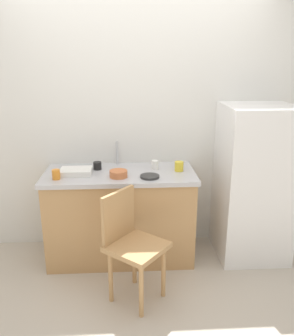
# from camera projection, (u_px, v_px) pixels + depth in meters

# --- Properties ---
(ground_plane) EXTENTS (8.00, 8.00, 0.00)m
(ground_plane) POSITION_uv_depth(u_px,v_px,m) (140.00, 296.00, 2.86)
(ground_plane) COLOR #BCB2A3
(back_wall) EXTENTS (4.80, 0.10, 2.49)m
(back_wall) POSITION_uv_depth(u_px,v_px,m) (135.00, 124.00, 3.44)
(back_wall) COLOR silver
(back_wall) RESTS_ON ground_plane
(cabinet_base) EXTENTS (1.35, 0.60, 0.82)m
(cabinet_base) POSITION_uv_depth(u_px,v_px,m) (121.00, 217.00, 3.35)
(cabinet_base) COLOR tan
(cabinet_base) RESTS_ON ground_plane
(countertop) EXTENTS (1.39, 0.64, 0.04)m
(countertop) POSITION_uv_depth(u_px,v_px,m) (120.00, 174.00, 3.22)
(countertop) COLOR #B7B7BC
(countertop) RESTS_ON cabinet_base
(faucet) EXTENTS (0.02, 0.02, 0.23)m
(faucet) POSITION_uv_depth(u_px,v_px,m) (117.00, 153.00, 3.41)
(faucet) COLOR #B7B7BC
(faucet) RESTS_ON countertop
(refrigerator) EXTENTS (0.64, 0.63, 1.47)m
(refrigerator) POSITION_uv_depth(u_px,v_px,m) (254.00, 183.00, 3.31)
(refrigerator) COLOR white
(refrigerator) RESTS_ON ground_plane
(chair) EXTENTS (0.56, 0.56, 0.89)m
(chair) POSITION_uv_depth(u_px,v_px,m) (131.00, 241.00, 2.73)
(chair) COLOR tan
(chair) RESTS_ON ground_plane
(dish_tray) EXTENTS (0.28, 0.20, 0.05)m
(dish_tray) POSITION_uv_depth(u_px,v_px,m) (76.00, 172.00, 3.15)
(dish_tray) COLOR white
(dish_tray) RESTS_ON countertop
(terracotta_bowl) EXTENTS (0.16, 0.16, 0.06)m
(terracotta_bowl) POSITION_uv_depth(u_px,v_px,m) (118.00, 174.00, 3.07)
(terracotta_bowl) COLOR #C67042
(terracotta_bowl) RESTS_ON countertop
(hotplate) EXTENTS (0.17, 0.17, 0.02)m
(hotplate) POSITION_uv_depth(u_px,v_px,m) (150.00, 176.00, 3.06)
(hotplate) COLOR #2D2D2D
(hotplate) RESTS_ON countertop
(cup_black) EXTENTS (0.08, 0.08, 0.07)m
(cup_black) POSITION_uv_depth(u_px,v_px,m) (97.00, 166.00, 3.28)
(cup_black) COLOR black
(cup_black) RESTS_ON countertop
(cup_orange) EXTENTS (0.07, 0.07, 0.09)m
(cup_orange) POSITION_uv_depth(u_px,v_px,m) (56.00, 174.00, 3.01)
(cup_orange) COLOR orange
(cup_orange) RESTS_ON countertop
(cup_white) EXTENTS (0.06, 0.06, 0.08)m
(cup_white) POSITION_uv_depth(u_px,v_px,m) (155.00, 165.00, 3.28)
(cup_white) COLOR white
(cup_white) RESTS_ON countertop
(cup_yellow) EXTENTS (0.08, 0.08, 0.09)m
(cup_yellow) POSITION_uv_depth(u_px,v_px,m) (179.00, 166.00, 3.23)
(cup_yellow) COLOR yellow
(cup_yellow) RESTS_ON countertop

